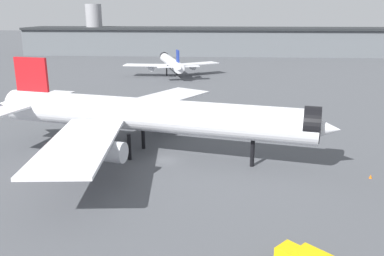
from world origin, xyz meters
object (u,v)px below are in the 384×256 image
object	(u,v)px
airliner_far_taxiway	(171,63)
traffic_cone_near_nose	(371,176)
airliner_near_gate	(148,115)
traffic_cone_wingtip	(180,105)

from	to	relation	value
airliner_far_taxiway	traffic_cone_near_nose	bearing A→B (deg)	-173.11
airliner_near_gate	traffic_cone_near_nose	distance (m)	38.55
traffic_cone_near_nose	traffic_cone_wingtip	size ratio (longest dim) A/B	0.74
airliner_near_gate	traffic_cone_near_nose	size ratio (longest dim) A/B	109.87
airliner_near_gate	airliner_far_taxiway	size ratio (longest dim) A/B	1.57
airliner_near_gate	airliner_far_taxiway	bearing A→B (deg)	107.25
traffic_cone_near_nose	airliner_far_taxiway	bearing A→B (deg)	119.15
airliner_near_gate	traffic_cone_wingtip	world-z (taller)	airliner_near_gate
airliner_far_taxiway	traffic_cone_wingtip	size ratio (longest dim) A/B	52.02
airliner_near_gate	traffic_cone_wingtip	bearing A→B (deg)	100.25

